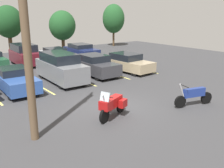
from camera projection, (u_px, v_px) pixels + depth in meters
name	position (u px, v px, depth m)	size (l,w,h in m)	color
ground	(114.00, 108.00, 12.89)	(44.00, 44.00, 0.10)	#38383A
motorcycle_touring	(112.00, 104.00, 11.46)	(2.02, 1.16, 1.38)	black
motorcycle_second	(194.00, 95.00, 12.97)	(2.22, 0.83, 1.27)	black
parking_stripes	(39.00, 86.00, 16.71)	(17.63, 4.87, 0.01)	#EAE066
car_blue	(15.00, 80.00, 15.43)	(1.87, 4.25, 1.40)	#2D519E
car_grey	(61.00, 67.00, 17.53)	(2.02, 4.92, 1.97)	slate
car_charcoal	(95.00, 65.00, 19.34)	(1.86, 4.46, 1.56)	#38383D
car_tan	(127.00, 63.00, 20.65)	(2.11, 4.58, 1.44)	tan
car_far_maroon	(25.00, 55.00, 23.04)	(1.95, 4.32, 1.88)	maroon
car_far_silver	(56.00, 55.00, 24.68)	(2.22, 4.66, 1.32)	#B7B7BC
car_far_navy	(81.00, 51.00, 26.45)	(2.00, 4.59, 1.48)	navy
utility_pole	(23.00, 9.00, 8.41)	(1.39, 1.33, 9.22)	brown
tree_right	(8.00, 22.00, 27.71)	(3.07, 3.07, 5.39)	#4C3823
tree_far_left	(114.00, 19.00, 35.32)	(3.04, 3.04, 5.74)	#4C3823
tree_left	(62.00, 26.00, 29.24)	(3.03, 3.03, 4.85)	#4C3823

